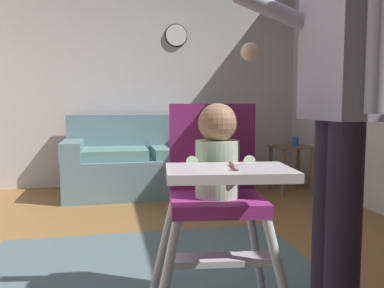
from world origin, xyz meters
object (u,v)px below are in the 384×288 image
at_px(side_table, 291,158).
at_px(wall_clock, 176,35).
at_px(high_chair, 216,177).
at_px(sippy_cup, 295,141).
at_px(couch, 149,163).
at_px(adult_standing, 339,108).

distance_m(side_table, wall_clock, 2.00).
xyz_separation_m(high_chair, wall_clock, (0.41, 3.38, 1.13)).
bearing_deg(high_chair, wall_clock, -179.62).
bearing_deg(sippy_cup, side_table, -180.00).
bearing_deg(high_chair, couch, -173.19).
xyz_separation_m(adult_standing, wall_clock, (-0.09, 3.42, 0.86)).
bearing_deg(adult_standing, sippy_cup, -109.13).
distance_m(high_chair, adult_standing, 0.57).
bearing_deg(adult_standing, wall_clock, -84.73).
xyz_separation_m(sippy_cup, wall_clock, (-1.19, 0.80, 1.24)).
height_order(side_table, sippy_cup, sippy_cup).
distance_m(couch, sippy_cup, 1.63).
height_order(side_table, wall_clock, wall_clock).
distance_m(high_chair, sippy_cup, 3.04).
relative_size(side_table, wall_clock, 1.89).
relative_size(high_chair, side_table, 1.87).
bearing_deg(couch, adult_standing, 9.23).
bearing_deg(side_table, wall_clock, 145.08).
xyz_separation_m(high_chair, side_table, (1.56, 2.58, -0.30)).
bearing_deg(high_chair, sippy_cup, 155.41).
relative_size(couch, wall_clock, 6.54).
height_order(adult_standing, sippy_cup, adult_standing).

